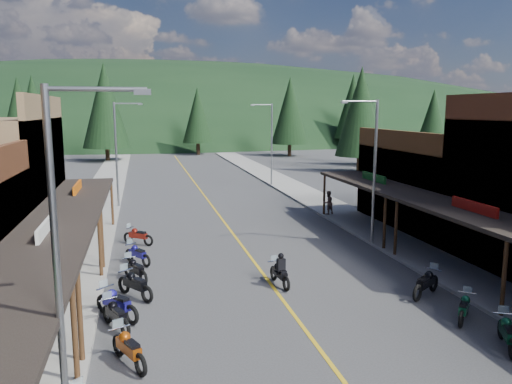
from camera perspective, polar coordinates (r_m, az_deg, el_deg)
ground at (r=19.15m, az=4.17°, el=-13.62°), size 220.00×220.00×0.00m
centerline at (r=37.93m, az=-4.76°, el=-1.95°), size 0.15×90.00×0.01m
sidewalk_west at (r=37.71m, az=-17.97°, el=-2.35°), size 3.40×94.00×0.15m
sidewalk_east at (r=40.07m, az=7.65°, el=-1.29°), size 3.40×94.00×0.15m
shop_east_3 at (r=34.30m, az=20.85°, el=0.53°), size 10.90×10.20×6.20m
streetlight_0 at (r=11.35m, az=-21.16°, el=-6.72°), size 2.16×0.18×8.00m
streetlight_1 at (r=38.96m, az=-15.49°, el=4.66°), size 2.16×0.18×8.00m
streetlight_2 at (r=27.82m, az=13.16°, el=2.95°), size 2.16×0.18×8.00m
streetlight_3 at (r=48.47m, az=1.63°, el=5.88°), size 2.16×0.18×8.00m
ridge_hill at (r=152.08m, az=-11.08°, el=6.48°), size 310.00×140.00×60.00m
pine_1 at (r=88.81m, az=-25.48°, el=8.40°), size 5.88×5.88×12.50m
pine_2 at (r=74.96m, az=-16.86°, el=9.45°), size 6.72×6.72×14.00m
pine_3 at (r=83.33m, az=-6.70°, el=8.72°), size 5.04×5.04×11.00m
pine_4 at (r=80.26m, az=3.90°, el=9.27°), size 5.88×5.88×12.50m
pine_5 at (r=97.11m, az=11.00°, el=9.60°), size 6.72×6.72×14.00m
pine_6 at (r=95.71m, az=19.60°, el=8.33°), size 5.04×5.04×11.00m
pine_9 at (r=68.40m, az=12.47°, el=8.32°), size 4.93×4.93×10.80m
pine_10 at (r=68.01m, az=-24.05°, el=8.06°), size 5.38×5.38×11.60m
pine_11 at (r=60.35m, az=11.89°, el=8.98°), size 5.82×5.82×12.40m
bike_west_6 at (r=15.77m, az=-14.35°, el=-16.79°), size 1.55×2.19×1.20m
bike_west_7 at (r=18.19m, az=-15.74°, el=-13.27°), size 1.50×2.10×1.15m
bike_west_8 at (r=19.01m, az=-15.63°, el=-12.03°), size 2.02×2.22×1.29m
bike_west_9 at (r=20.80m, az=-13.68°, el=-10.11°), size 1.87×2.20×1.25m
bike_west_10 at (r=22.81m, az=-13.63°, el=-8.49°), size 1.52×2.07×1.14m
bike_west_11 at (r=25.15m, az=-13.39°, el=-6.81°), size 1.65×1.98×1.12m
bike_west_12 at (r=28.65m, az=-13.33°, el=-4.80°), size 1.94×1.74×1.12m
bike_east_6 at (r=18.12m, az=26.79°, el=-14.07°), size 1.50×2.09×1.14m
bike_east_7 at (r=19.70m, az=22.71°, el=-12.00°), size 1.74×1.80×1.07m
bike_east_8 at (r=21.55m, az=18.87°, el=-9.71°), size 2.15×1.78×1.21m
rider_on_bike at (r=21.62m, az=2.74°, el=-9.13°), size 0.90×2.06×1.52m
pedestrian_east_b at (r=35.51m, az=8.24°, el=-1.20°), size 0.92×0.72×1.66m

